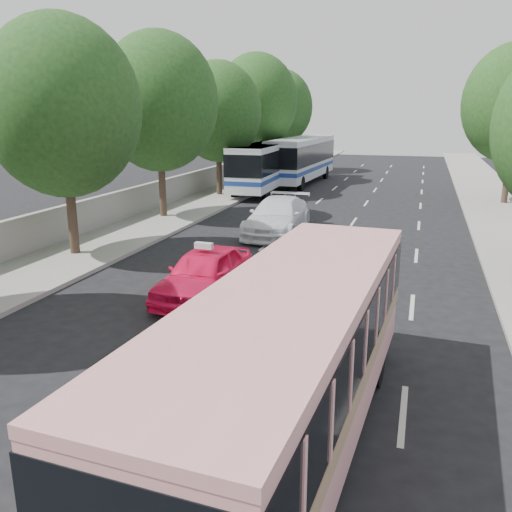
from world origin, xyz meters
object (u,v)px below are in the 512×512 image
at_px(tour_coach_rear, 302,156).
at_px(tour_coach_front, 266,163).
at_px(pink_bus, 292,349).
at_px(white_pickup, 277,217).
at_px(pink_taxi, 204,273).

bearing_deg(tour_coach_rear, tour_coach_front, -103.95).
bearing_deg(pink_bus, white_pickup, 109.17).
height_order(pink_bus, white_pickup, pink_bus).
relative_size(white_pickup, tour_coach_rear, 0.48).
bearing_deg(tour_coach_front, white_pickup, -72.80).
distance_m(pink_taxi, tour_coach_front, 22.60).
distance_m(pink_bus, tour_coach_rear, 34.43).
relative_size(pink_taxi, tour_coach_front, 0.41).
bearing_deg(white_pickup, pink_bus, -75.30).
distance_m(pink_bus, pink_taxi, 7.98).
bearing_deg(tour_coach_rear, pink_bus, -75.10).
bearing_deg(pink_taxi, white_pickup, 93.93).
xyz_separation_m(tour_coach_front, tour_coach_rear, (1.46, 4.88, 0.10)).
height_order(white_pickup, tour_coach_front, tour_coach_front).
bearing_deg(white_pickup, tour_coach_rear, 98.03).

